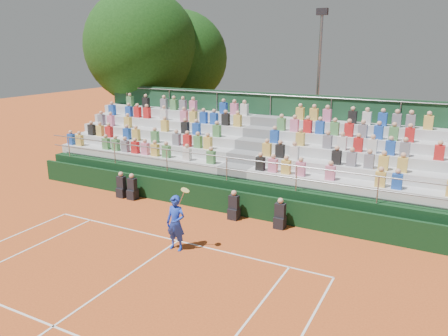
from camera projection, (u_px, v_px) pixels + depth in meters
The scene contains 8 objects.
ground at pixel (178, 241), 15.32m from camera, with size 90.00×90.00×0.00m, color #C25220.
courtside_wall at pixel (221, 200), 17.91m from camera, with size 20.00×0.15×1.00m, color black.
line_officials at pixel (187, 199), 18.15m from camera, with size 7.99×0.40×1.19m.
grandstand at pixel (253, 168), 20.52m from camera, with size 20.00×5.20×4.40m.
tennis_player at pixel (176, 223), 14.45m from camera, with size 0.88×0.45×2.22m.
tree_west at pixel (141, 47), 26.91m from camera, with size 6.96×6.96×10.07m.
tree_east at pixel (181, 58), 29.02m from camera, with size 6.15×6.15×8.95m.
floodlight_mast at pixel (319, 77), 23.97m from camera, with size 0.60×0.25×8.55m.
Camera 1 is at (7.96, -11.72, 6.57)m, focal length 35.00 mm.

